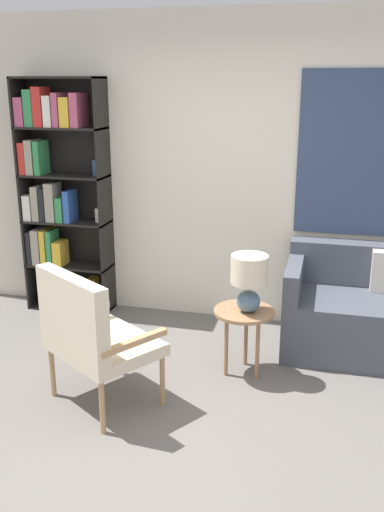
# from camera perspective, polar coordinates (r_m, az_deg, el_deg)

# --- Properties ---
(ground_plane) EXTENTS (14.00, 14.00, 0.00)m
(ground_plane) POSITION_cam_1_polar(r_m,az_deg,el_deg) (3.70, -2.69, -17.94)
(ground_plane) COLOR #66605B
(wall_back) EXTENTS (6.40, 0.08, 2.70)m
(wall_back) POSITION_cam_1_polar(r_m,az_deg,el_deg) (5.05, 4.32, 8.38)
(wall_back) COLOR silver
(wall_back) RESTS_ON ground_plane
(bookshelf) EXTENTS (0.80, 0.30, 2.15)m
(bookshelf) POSITION_cam_1_polar(r_m,az_deg,el_deg) (5.44, -13.26, 5.18)
(bookshelf) COLOR black
(bookshelf) RESTS_ON ground_plane
(armchair) EXTENTS (0.89, 0.85, 0.96)m
(armchair) POSITION_cam_1_polar(r_m,az_deg,el_deg) (3.81, -10.24, -7.37)
(armchair) COLOR tan
(armchair) RESTS_ON ground_plane
(side_table) EXTENTS (0.45, 0.45, 0.51)m
(side_table) POSITION_cam_1_polar(r_m,az_deg,el_deg) (4.24, 5.22, -6.22)
(side_table) COLOR #99704C
(side_table) RESTS_ON ground_plane
(table_lamp) EXTENTS (0.27, 0.27, 0.43)m
(table_lamp) POSITION_cam_1_polar(r_m,az_deg,el_deg) (4.09, 5.74, -2.12)
(table_lamp) COLOR slate
(table_lamp) RESTS_ON side_table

